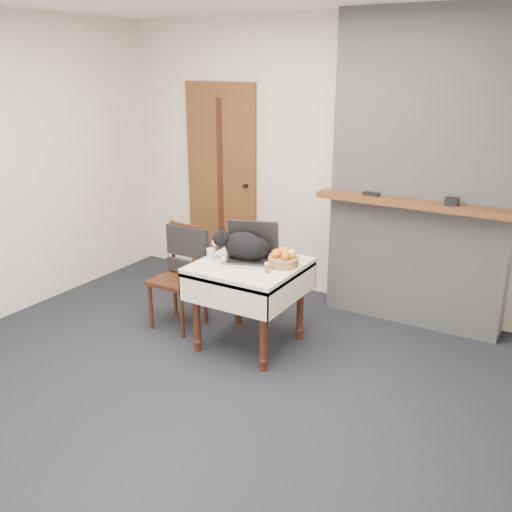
{
  "coord_description": "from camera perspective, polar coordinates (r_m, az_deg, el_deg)",
  "views": [
    {
      "loc": [
        2.11,
        -2.87,
        2.17
      ],
      "look_at": [
        0.02,
        0.63,
        0.79
      ],
      "focal_mm": 40.0,
      "sensor_mm": 36.0,
      "label": 1
    }
  ],
  "objects": [
    {
      "name": "cat",
      "position": [
        4.43,
        -1.08,
        0.91
      ],
      "size": [
        0.56,
        0.34,
        0.27
      ],
      "rotation": [
        0.0,
        0.0,
        0.38
      ],
      "color": "black",
      "rests_on": "side_table"
    },
    {
      "name": "desk_clutter",
      "position": [
        4.4,
        1.65,
        -0.73
      ],
      "size": [
        0.12,
        0.11,
        0.01
      ],
      "primitive_type": "cube",
      "rotation": [
        0.0,
        0.0,
        0.75
      ],
      "color": "black",
      "rests_on": "side_table"
    },
    {
      "name": "room_shell",
      "position": [
        3.96,
        -1.5,
        12.84
      ],
      "size": [
        4.52,
        4.01,
        2.61
      ],
      "color": "beige",
      "rests_on": "ground"
    },
    {
      "name": "pill_bottle",
      "position": [
        4.2,
        1.12,
        -1.16
      ],
      "size": [
        0.04,
        0.04,
        0.08
      ],
      "color": "#9A6412",
      "rests_on": "side_table"
    },
    {
      "name": "ground",
      "position": [
        4.17,
        -4.78,
        -12.72
      ],
      "size": [
        4.5,
        4.5,
        0.0
      ],
      "primitive_type": "plane",
      "color": "black",
      "rests_on": "ground"
    },
    {
      "name": "side_table",
      "position": [
        4.45,
        -0.66,
        -2.1
      ],
      "size": [
        0.78,
        0.78,
        0.7
      ],
      "color": "#36170E",
      "rests_on": "ground"
    },
    {
      "name": "chimney",
      "position": [
        4.94,
        16.37,
        7.82
      ],
      "size": [
        1.62,
        0.48,
        2.6
      ],
      "color": "gray",
      "rests_on": "ground"
    },
    {
      "name": "laptop",
      "position": [
        4.46,
        -0.5,
        0.5
      ],
      "size": [
        0.5,
        0.46,
        0.3
      ],
      "rotation": [
        0.0,
        0.0,
        0.35
      ],
      "color": "#B7B7BC",
      "rests_on": "side_table"
    },
    {
      "name": "fruit_basket",
      "position": [
        4.35,
        2.77,
        -0.29
      ],
      "size": [
        0.23,
        0.23,
        0.13
      ],
      "color": "olive",
      "rests_on": "side_table"
    },
    {
      "name": "door",
      "position": [
        5.98,
        -3.45,
        7.41
      ],
      "size": [
        0.82,
        0.1,
        2.0
      ],
      "color": "brown",
      "rests_on": "ground"
    },
    {
      "name": "cream_jar",
      "position": [
        4.52,
        -4.52,
        0.25
      ],
      "size": [
        0.07,
        0.07,
        0.08
      ],
      "primitive_type": "cylinder",
      "color": "silver",
      "rests_on": "side_table"
    },
    {
      "name": "chair",
      "position": [
        4.91,
        -7.29,
        -0.54
      ],
      "size": [
        0.41,
        0.39,
        0.88
      ],
      "rotation": [
        0.0,
        0.0,
        0.01
      ],
      "color": "#36170E",
      "rests_on": "ground"
    }
  ]
}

